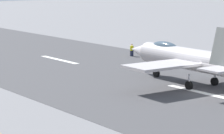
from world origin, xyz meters
TOP-DOWN VIEW (x-y plane):
  - ground_plane at (0.00, 0.00)m, footprint 400.00×400.00m
  - runway_strip at (-0.02, 0.00)m, footprint 240.00×26.00m
  - fighter_jet at (3.73, -1.71)m, footprint 16.34×14.68m
  - crew_person at (21.18, -8.98)m, footprint 0.45×0.64m
  - marker_cone_mid at (12.05, -12.41)m, footprint 0.44×0.44m

SIDE VIEW (x-z plane):
  - ground_plane at x=0.00m, z-range 0.00..0.00m
  - runway_strip at x=-0.02m, z-range 0.00..0.02m
  - marker_cone_mid at x=12.05m, z-range 0.00..0.55m
  - crew_person at x=21.18m, z-range 0.00..1.61m
  - fighter_jet at x=3.73m, z-range -0.36..5.31m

